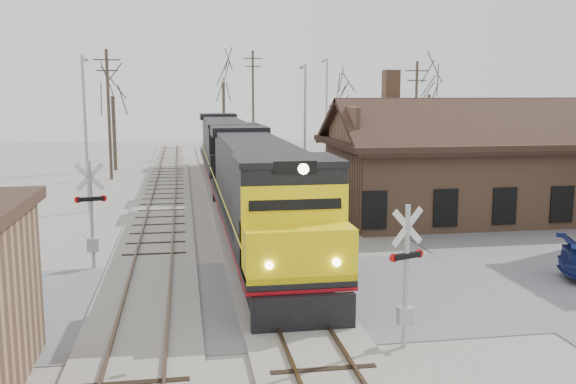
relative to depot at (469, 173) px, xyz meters
name	(u,v)px	position (x,y,z in m)	size (l,w,h in m)	color
ground	(285,297)	(-11.99, -12.00, -2.41)	(140.00, 140.00, 0.00)	#9E988E
road	(285,296)	(-11.99, -12.00, -2.39)	(60.00, 9.00, 0.03)	slate
track_main	(242,212)	(-11.99, 3.00, -2.34)	(3.40, 90.00, 0.24)	#9E988E
track_siding	(161,214)	(-16.49, 3.00, -2.34)	(3.40, 90.00, 0.24)	#9E988E
depot	(469,173)	(0.00, 0.00, 0.00)	(15.20, 9.31, 7.90)	#8B6448
locomotive_lead	(260,192)	(-11.99, -5.31, 0.10)	(3.20, 21.45, 4.77)	black
locomotive_trailing	(226,148)	(-11.99, 16.41, 0.10)	(3.20, 21.45, 4.51)	black
crossbuck_near	(406,281)	(-9.51, -16.72, -0.58)	(1.05, 0.47, 3.86)	#A5A8AD
crossbuck_far	(92,219)	(-18.70, -7.46, -0.45)	(1.18, 0.36, 4.19)	#A5A8AD
streetlight_a	(86,125)	(-20.52, 4.92, 2.48)	(0.25, 2.04, 8.71)	#A5A8AD
streetlight_b	(305,118)	(-6.53, 13.01, 2.44)	(0.25, 2.04, 8.63)	#A5A8AD
streetlight_c	(326,108)	(-2.85, 22.31, 2.90)	(0.25, 2.04, 9.53)	#A5A8AD
utility_pole_a	(109,112)	(-20.70, 18.59, 2.77)	(2.00, 0.24, 9.91)	#382D23
utility_pole_b	(253,102)	(-7.83, 34.80, 3.28)	(2.00, 0.24, 10.91)	#382D23
utility_pole_c	(416,114)	(4.42, 19.98, 2.45)	(2.00, 0.24, 9.27)	#382D23
tree_b	(112,84)	(-20.98, 24.64, 5.00)	(4.25, 4.25, 10.40)	#382D23
tree_c	(223,70)	(-10.83, 35.75, 6.50)	(5.10, 5.10, 12.50)	#382D23
tree_d	(345,92)	(1.00, 30.76, 4.32)	(3.86, 3.86, 9.46)	#382D23
tree_e	(429,83)	(9.06, 28.80, 5.13)	(4.32, 4.32, 10.59)	#382D23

